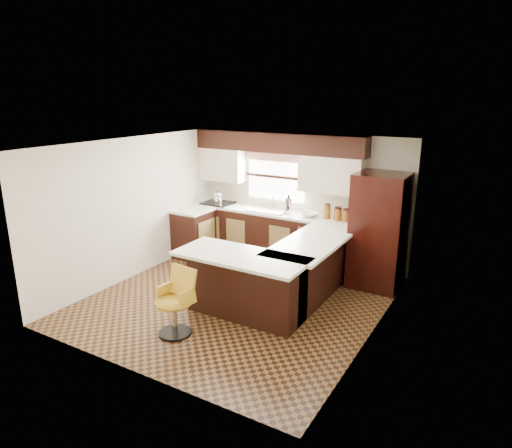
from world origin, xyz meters
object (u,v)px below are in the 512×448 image
Objects in this scene: peninsula_return at (246,286)px; peninsula_long at (308,271)px; refrigerator at (379,231)px; bar_chair at (173,303)px.

peninsula_long is at bearing 61.70° from peninsula_return.
refrigerator is at bearing 52.95° from peninsula_long.
peninsula_long is 1.38m from refrigerator.
refrigerator is at bearing 64.51° from bar_chair.
peninsula_return and bar_chair have the same top height.
refrigerator is (1.30, 2.00, 0.49)m from peninsula_return.
refrigerator is 2.10× the size of bar_chair.
peninsula_long is 2.20m from bar_chair.
bar_chair is (-0.54, -0.95, -0.00)m from peninsula_return.
bar_chair is at bearing -119.48° from peninsula_return.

